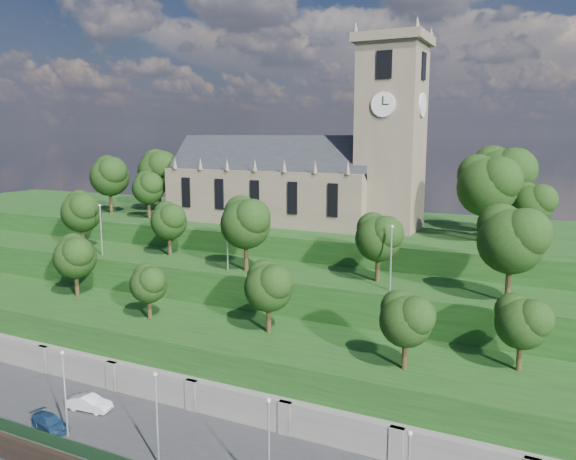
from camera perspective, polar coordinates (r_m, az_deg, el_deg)
The scene contains 14 objects.
promenade at distance 57.24m, azimuth -17.23°, elevation -19.09°, with size 160.00×12.00×2.00m, color #2D2D30.
fence at distance 53.22m, azimuth -21.53°, elevation -19.72°, with size 160.00×0.10×1.20m, color #16311A.
retaining_wall at distance 60.52m, azimuth -13.30°, elevation -15.67°, with size 160.00×2.10×5.00m.
embankment_lower at distance 64.26m, azimuth -9.88°, elevation -12.55°, with size 160.00×12.00×8.00m, color #183E14.
embankment_upper at distance 72.20m, azimuth -4.77°, elevation -8.24°, with size 160.00×10.00×12.00m, color #183E14.
hilltop at distance 89.82m, azimuth 2.08°, elevation -3.65°, with size 160.00×32.00×15.00m, color #183E14.
church at distance 83.63m, azimuth 1.52°, elevation 5.79°, with size 38.60×12.35×27.60m.
trees_lower at distance 60.81m, azimuth -8.68°, elevation -5.06°, with size 69.61×8.93×7.88m.
trees_upper at distance 65.72m, azimuth -1.02°, elevation 0.66°, with size 63.60×8.64×9.56m.
trees_hilltop at distance 82.16m, azimuth 2.97°, elevation 5.40°, with size 71.93×16.45×11.73m.
lamp_posts_promenade at distance 53.96m, azimuth -21.75°, elevation -14.63°, with size 60.36×0.36×7.88m.
lamp_posts_upper at distance 67.27m, azimuth -6.19°, elevation -0.73°, with size 40.36×0.36×6.97m.
car_middle at distance 59.44m, azimuth -19.52°, elevation -16.23°, with size 1.54×4.43×1.46m, color silver.
car_right at distance 57.34m, azimuth -23.03°, elevation -17.56°, with size 1.76×4.33×1.26m, color navy.
Camera 1 is at (35.34, -29.97, 28.08)m, focal length 35.00 mm.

